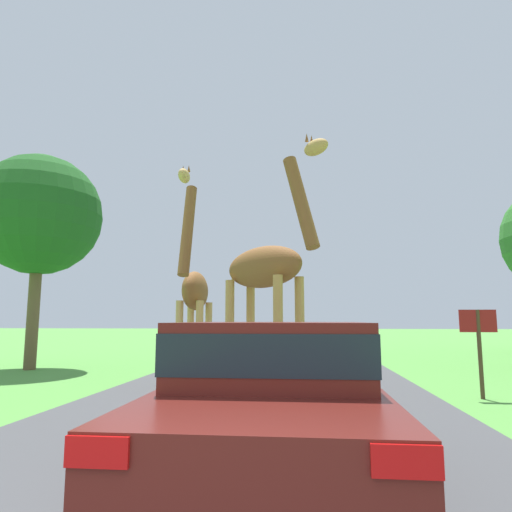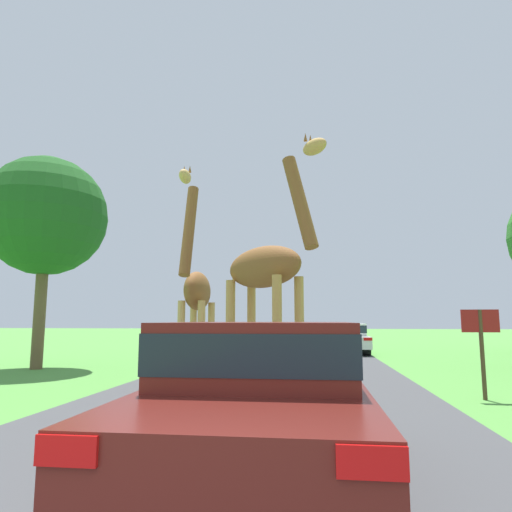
# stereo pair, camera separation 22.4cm
# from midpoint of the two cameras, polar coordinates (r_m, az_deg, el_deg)

# --- Properties ---
(road) EXTENTS (6.90, 120.00, 0.00)m
(road) POSITION_cam_midpoint_polar(r_m,az_deg,el_deg) (30.80, 4.19, -10.78)
(road) COLOR #424244
(road) RESTS_ON ground
(giraffe_near_road) EXTENTS (2.37, 2.31, 4.99)m
(giraffe_near_road) POSITION_cam_midpoint_polar(r_m,az_deg,el_deg) (9.21, 0.67, -2.28)
(giraffe_near_road) COLOR tan
(giraffe_near_road) RESTS_ON ground
(giraffe_companion) EXTENTS (0.75, 2.65, 5.02)m
(giraffe_companion) POSITION_cam_midpoint_polar(r_m,az_deg,el_deg) (11.34, -8.31, -4.45)
(giraffe_companion) COLOR tan
(giraffe_companion) RESTS_ON ground
(car_lead_maroon) EXTENTS (1.87, 4.19, 1.48)m
(car_lead_maroon) POSITION_cam_midpoint_polar(r_m,az_deg,el_deg) (4.50, 0.75, -17.18)
(car_lead_maroon) COLOR #561914
(car_lead_maroon) RESTS_ON ground
(car_queue_right) EXTENTS (1.81, 4.60, 1.19)m
(car_queue_right) POSITION_cam_midpoint_polar(r_m,az_deg,el_deg) (27.28, 0.31, -9.80)
(car_queue_right) COLOR navy
(car_queue_right) RESTS_ON ground
(car_queue_left) EXTENTS (1.96, 3.97, 1.35)m
(car_queue_left) POSITION_cam_midpoint_polar(r_m,az_deg,el_deg) (21.57, 9.97, -9.96)
(car_queue_left) COLOR silver
(car_queue_left) RESTS_ON ground
(tree_centre_back) EXTENTS (3.85, 3.85, 6.77)m
(tree_centre_back) POSITION_cam_midpoint_polar(r_m,az_deg,el_deg) (16.25, -25.77, 4.59)
(tree_centre_back) COLOR brown
(tree_centre_back) RESTS_ON ground
(sign_post) EXTENTS (0.70, 0.08, 1.71)m
(sign_post) POSITION_cam_midpoint_polar(r_m,az_deg,el_deg) (9.99, 25.51, -9.04)
(sign_post) COLOR #4C3823
(sign_post) RESTS_ON ground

